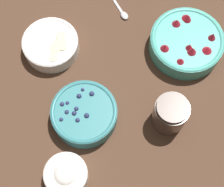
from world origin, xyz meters
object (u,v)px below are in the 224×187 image
bowl_strawberries (186,42)px  jar_chocolate (170,114)px  bowl_blueberries (84,114)px  bowl_cream (66,175)px  bowl_bananas (51,44)px

bowl_strawberries → jar_chocolate: (-0.23, 0.08, 0.01)m
bowl_blueberries → bowl_cream: 0.18m
bowl_strawberries → bowl_bananas: size_ratio=1.31×
bowl_strawberries → bowl_bananas: (0.02, 0.41, -0.01)m
bowl_strawberries → bowl_blueberries: 0.38m
bowl_cream → jar_chocolate: size_ratio=1.06×
bowl_strawberries → jar_chocolate: size_ratio=2.03×
bowl_cream → jar_chocolate: bearing=-62.8°
bowl_blueberries → jar_chocolate: size_ratio=1.70×
bowl_strawberries → bowl_bananas: bearing=87.7°
bowl_strawberries → bowl_blueberries: bowl_strawberries is taller
bowl_strawberries → jar_chocolate: 0.24m
bowl_bananas → bowl_cream: bearing=-173.5°
bowl_blueberries → jar_chocolate: bearing=-94.5°
bowl_bananas → bowl_strawberries: bearing=-92.3°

